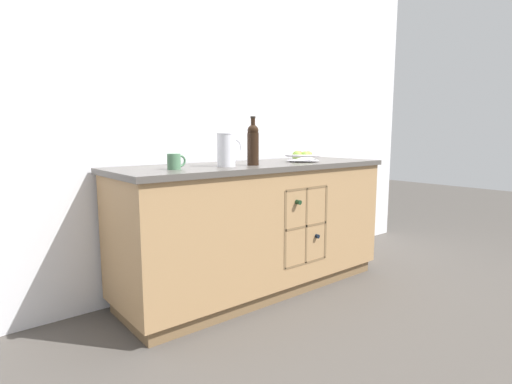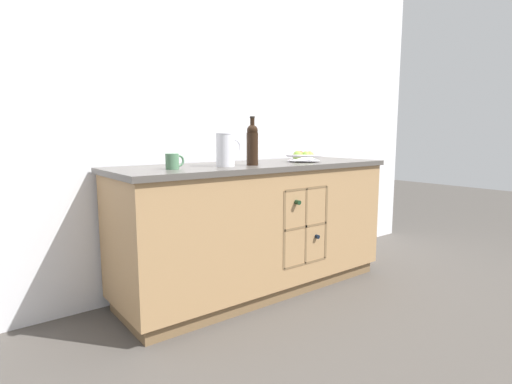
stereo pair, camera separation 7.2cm
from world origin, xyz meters
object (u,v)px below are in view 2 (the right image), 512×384
at_px(ceramic_mug, 173,161).
at_px(standing_wine_bottle, 252,144).
at_px(white_pitcher, 226,149).
at_px(fruit_bowl, 303,157).

height_order(ceramic_mug, standing_wine_bottle, standing_wine_bottle).
height_order(white_pitcher, standing_wine_bottle, standing_wine_bottle).
xyz_separation_m(fruit_bowl, white_pitcher, (-0.69, -0.02, 0.07)).
distance_m(fruit_bowl, white_pitcher, 0.70).
distance_m(white_pitcher, ceramic_mug, 0.36).
xyz_separation_m(ceramic_mug, standing_wine_bottle, (0.54, -0.04, 0.09)).
distance_m(fruit_bowl, standing_wine_bottle, 0.52).
xyz_separation_m(fruit_bowl, ceramic_mug, (-1.05, -0.01, 0.01)).
height_order(fruit_bowl, standing_wine_bottle, standing_wine_bottle).
bearing_deg(white_pitcher, ceramic_mug, 178.54).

